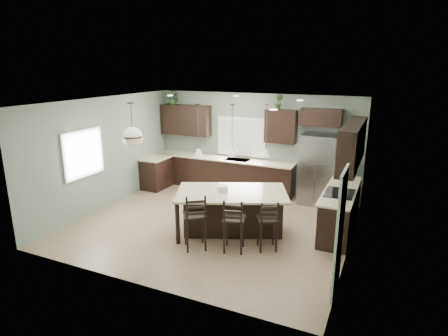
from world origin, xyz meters
TOP-DOWN VIEW (x-y plane):
  - ground at (0.00, 0.00)m, footprint 6.00×6.00m
  - pantry_door at (2.98, -1.55)m, footprint 0.04×0.82m
  - window_back at (-0.40, 2.73)m, footprint 1.35×0.02m
  - window_left at (-2.98, -0.80)m, footprint 0.02×1.10m
  - left_return_cabs at (-2.70, 1.70)m, footprint 0.60×0.90m
  - left_return_countertop at (-2.68, 1.70)m, footprint 0.66×0.96m
  - back_lower_cabs at (-0.85, 2.45)m, footprint 4.20×0.60m
  - back_countertop at (-0.85, 2.43)m, footprint 4.20×0.66m
  - sink_inset at (-0.40, 2.43)m, footprint 0.70×0.45m
  - faucet at (-0.40, 2.40)m, footprint 0.02×0.02m
  - back_upper_left at (-2.15, 2.58)m, footprint 1.55×0.34m
  - back_upper_right at (0.80, 2.58)m, footprint 0.85×0.34m
  - fridge_header at (1.85, 2.58)m, footprint 1.05×0.34m
  - right_lower_cabs at (2.70, 0.87)m, footprint 0.60×2.35m
  - right_countertop at (2.68, 0.87)m, footprint 0.66×2.35m
  - cooktop at (2.68, 0.60)m, footprint 0.58×0.75m
  - wall_oven_front at (2.40, 0.60)m, footprint 0.01×0.72m
  - right_upper_cabs at (2.83, 0.87)m, footprint 0.34×2.35m
  - microwave at (2.78, 0.60)m, footprint 0.40×0.75m
  - refrigerator at (1.90, 2.38)m, footprint 0.90×0.74m
  - kitchen_island at (0.56, -0.21)m, footprint 2.67×2.14m
  - serving_dish at (0.38, -0.29)m, footprint 0.24×0.24m
  - bar_stool_left at (0.21, -1.22)m, footprint 0.60×0.60m
  - bar_stool_center at (0.95, -0.99)m, footprint 0.50×0.50m
  - bar_stool_right at (1.52, -0.67)m, footprint 0.53×0.53m
  - pendant_left at (-0.08, -0.48)m, footprint 0.17×0.17m
  - pendant_center at (0.56, -0.21)m, footprint 0.17×0.17m
  - pendant_right at (1.20, 0.07)m, footprint 0.17×0.17m
  - chandelier at (-1.52, -0.79)m, footprint 0.48×0.48m
  - plant_back_left at (-2.54, 2.55)m, footprint 0.48×0.45m
  - plant_back_right at (0.72, 2.55)m, footprint 0.23×0.19m
  - room_shell at (0.00, 0.00)m, footprint 6.00×6.00m

SIDE VIEW (x-z plane):
  - ground at x=0.00m, z-range 0.00..0.00m
  - left_return_cabs at x=-2.70m, z-range 0.00..0.90m
  - back_lower_cabs at x=-0.85m, z-range 0.00..0.90m
  - right_lower_cabs at x=2.70m, z-range 0.00..0.90m
  - wall_oven_front at x=2.40m, z-range 0.15..0.75m
  - kitchen_island at x=0.56m, z-range 0.00..0.92m
  - bar_stool_right at x=1.52m, z-range 0.00..1.04m
  - bar_stool_center at x=0.95m, z-range 0.00..1.11m
  - bar_stool_left at x=0.21m, z-range 0.00..1.17m
  - left_return_countertop at x=-2.68m, z-range 0.90..0.94m
  - back_countertop at x=-0.85m, z-range 0.90..0.94m
  - right_countertop at x=2.68m, z-range 0.90..0.94m
  - refrigerator at x=1.90m, z-range 0.00..1.85m
  - sink_inset at x=-0.40m, z-range 0.93..0.94m
  - cooktop at x=2.68m, z-range 0.93..0.95m
  - serving_dish at x=0.38m, z-range 0.92..1.06m
  - pantry_door at x=2.98m, z-range 0.00..2.04m
  - faucet at x=-0.40m, z-range 0.94..1.22m
  - window_back at x=-0.40m, z-range 1.05..2.05m
  - window_left at x=-2.98m, z-range 1.05..2.05m
  - microwave at x=2.78m, z-range 1.35..1.75m
  - room_shell at x=0.00m, z-range -1.30..4.70m
  - back_upper_left at x=-2.15m, z-range 1.50..2.40m
  - back_upper_right at x=0.80m, z-range 1.50..2.40m
  - right_upper_cabs at x=2.83m, z-range 1.50..2.40m
  - fridge_header at x=1.85m, z-range 2.02..2.48m
  - pendant_left at x=-0.08m, z-range 1.70..2.80m
  - pendant_center at x=0.56m, z-range 1.70..2.80m
  - pendant_right at x=1.20m, z-range 1.70..2.80m
  - chandelier at x=-1.52m, z-range 1.83..2.80m
  - plant_back_right at x=0.72m, z-range 2.40..2.81m
  - plant_back_left at x=-2.54m, z-range 2.40..2.82m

